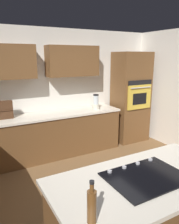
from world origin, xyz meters
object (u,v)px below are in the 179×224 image
at_px(oil_bottle, 92,206).
at_px(wall_oven, 131,97).
at_px(spice_rack, 4,110).
at_px(cooktop, 146,176).
at_px(blender, 96,103).

bearing_deg(oil_bottle, wall_oven, -132.65).
bearing_deg(spice_rack, oil_bottle, 92.30).
bearing_deg(cooktop, spice_rack, -72.78).
height_order(cooktop, blender, blender).
bearing_deg(oil_bottle, blender, -120.88).
relative_size(blender, oil_bottle, 1.02).
bearing_deg(cooktop, oil_bottle, 19.73).
distance_m(spice_rack, oil_bottle, 3.10).
bearing_deg(wall_oven, oil_bottle, 47.35).
bearing_deg(blender, oil_bottle, 59.12).
distance_m(blender, oil_bottle, 3.46).
bearing_deg(blender, spice_rack, -3.85).
bearing_deg(wall_oven, spice_rack, -1.66).
relative_size(cooktop, blender, 2.31).
bearing_deg(blender, wall_oven, -177.50).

